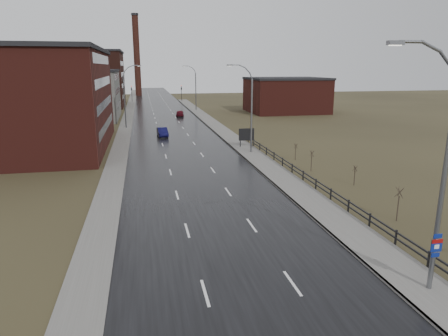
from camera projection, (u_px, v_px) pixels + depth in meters
name	position (u px, v px, depth m)	size (l,w,h in m)	color
road	(170.00, 128.00, 73.52)	(14.00, 300.00, 0.06)	black
sidewalk_right	(251.00, 154.00, 51.43)	(3.20, 180.00, 0.18)	#595651
curb_right	(240.00, 155.00, 51.13)	(0.16, 180.00, 0.18)	slate
sidewalk_left	(125.00, 129.00, 71.92)	(2.40, 260.00, 0.12)	#595651
warehouse_near	(20.00, 99.00, 53.55)	(22.44, 28.56, 13.50)	#471914
warehouse_mid	(80.00, 94.00, 85.85)	(16.32, 20.40, 10.50)	slate
warehouse_far	(76.00, 79.00, 112.76)	(26.52, 24.48, 15.50)	#331611
building_right	(286.00, 95.00, 99.25)	(18.36, 16.32, 8.50)	#471914
smokestack	(137.00, 55.00, 154.04)	(2.70, 2.70, 30.70)	#331611
streetlight_main	(439.00, 176.00, 18.59)	(3.91, 0.29, 12.11)	slate
streetlight_right_mid	(249.00, 109.00, 50.95)	(3.36, 0.28, 11.35)	slate
streetlight_left	(126.00, 96.00, 72.50)	(3.36, 0.28, 11.35)	slate
streetlight_right_far	(195.00, 88.00, 102.23)	(3.36, 0.28, 11.35)	slate
guardrail	(319.00, 185.00, 35.75)	(0.10, 53.05, 1.10)	black
shrub_c	(398.00, 203.00, 28.99)	(0.61, 0.64, 2.59)	#382D23
shrub_d	(355.00, 175.00, 37.93)	(0.47, 0.50, 1.97)	#382D23
shrub_e	(311.00, 160.00, 43.04)	(0.55, 0.58, 2.30)	#382D23
shrub_f	(296.00, 151.00, 48.24)	(0.49, 0.52, 2.06)	#382D23
billboard	(246.00, 135.00, 55.45)	(2.20, 0.17, 2.74)	black
traffic_light_left	(131.00, 88.00, 127.84)	(0.58, 2.73, 5.30)	black
traffic_light_right	(181.00, 87.00, 130.94)	(0.58, 2.73, 5.30)	black
car_near	(162.00, 132.00, 64.61)	(1.51, 4.34, 1.43)	#0C0B3A
car_far	(180.00, 113.00, 90.96)	(1.72, 4.27, 1.45)	#550E19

